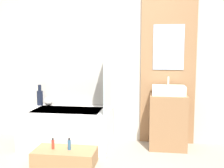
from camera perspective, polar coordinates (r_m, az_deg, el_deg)
The scene contains 11 objects.
wall_tiled_back at distance 4.14m, azimuth 0.07°, elevation 5.52°, with size 4.20×0.06×2.60m, color #B7B2A8.
wall_wood_accent at distance 4.06m, azimuth 12.13°, elevation 5.49°, with size 0.82×0.04×2.60m.
bathtub at distance 4.02m, azimuth -9.64°, elevation -9.37°, with size 1.28×0.75×0.55m.
glass_shower_screen at distance 3.67m, azimuth -1.07°, elevation 2.88°, with size 0.01×0.58×1.17m, color silver.
wooden_step_bench at distance 3.44m, azimuth -10.18°, elevation -15.37°, with size 0.77×0.39×0.19m, color #997047.
vanity_cabinet at distance 3.95m, azimuth 12.03°, elevation -7.97°, with size 0.53×0.43×0.79m, color #8E6642.
sink at distance 3.86m, azimuth 12.20°, elevation -1.33°, with size 0.46×0.30×0.26m.
vase_tall_dark at distance 4.37m, azimuth -15.42°, elevation -2.71°, with size 0.10×0.10×0.33m.
vase_round_light at distance 4.31m, azimuth -13.61°, elevation -3.68°, with size 0.14×0.14×0.14m, color silver.
bottle_soap_primary at distance 3.44m, azimuth -12.74°, elevation -12.63°, with size 0.04×0.04×0.14m.
bottle_soap_secondary at distance 3.37m, azimuth -9.28°, elevation -12.86°, with size 0.04×0.04×0.15m.
Camera 1 is at (0.59, -2.52, 1.38)m, focal length 42.00 mm.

